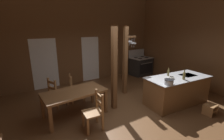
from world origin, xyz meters
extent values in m
cube|color=brown|center=(0.00, 0.00, -0.05)|extent=(8.17, 7.65, 0.10)
cube|color=brown|center=(0.00, 3.50, 2.10)|extent=(8.17, 0.14, 4.20)
cube|color=brown|center=(3.76, 0.00, 2.10)|extent=(0.14, 7.65, 4.20)
cube|color=white|center=(-1.66, 3.42, 1.02)|extent=(1.00, 0.01, 2.05)
cube|color=white|center=(0.37, 3.42, 1.02)|extent=(0.84, 0.01, 2.05)
cube|color=brown|center=(1.77, -0.30, 0.45)|extent=(2.16, 1.06, 0.90)
cube|color=#A8AAB2|center=(1.77, -0.30, 0.91)|extent=(2.23, 1.12, 0.02)
cube|color=black|center=(2.24, -0.34, 0.92)|extent=(0.55, 0.44, 0.00)
cube|color=black|center=(1.80, 0.12, 0.05)|extent=(1.99, 0.19, 0.10)
cube|color=#262626|center=(3.02, 2.82, 0.45)|extent=(1.16, 0.85, 0.90)
cube|color=black|center=(3.05, 2.44, 0.42)|extent=(0.93, 0.09, 0.52)
cylinder|color=#A8AAB2|center=(3.05, 2.41, 0.70)|extent=(0.82, 0.09, 0.02)
cube|color=#A8AAB2|center=(3.02, 2.82, 0.92)|extent=(1.20, 0.89, 0.03)
cube|color=#A8AAB2|center=(2.99, 3.18, 1.12)|extent=(1.14, 0.14, 0.40)
cylinder|color=black|center=(3.28, 2.69, 0.94)|extent=(0.22, 0.22, 0.01)
cylinder|color=black|center=(2.78, 2.65, 0.94)|extent=(0.22, 0.22, 0.01)
cylinder|color=black|center=(3.25, 3.00, 0.94)|extent=(0.22, 0.22, 0.01)
cylinder|color=black|center=(2.76, 2.95, 0.94)|extent=(0.22, 0.22, 0.01)
cylinder|color=black|center=(3.38, 2.45, 0.82)|extent=(0.05, 0.03, 0.04)
cylinder|color=black|center=(3.16, 2.43, 0.82)|extent=(0.05, 0.03, 0.04)
cylinder|color=black|center=(2.94, 2.42, 0.82)|extent=(0.05, 0.03, 0.04)
cylinder|color=black|center=(2.72, 2.40, 0.82)|extent=(0.05, 0.03, 0.04)
cube|color=brown|center=(0.80, 1.28, 1.28)|extent=(0.14, 0.14, 2.55)
cube|color=brown|center=(0.98, 1.27, 2.14)|extent=(0.51, 0.10, 0.06)
cylinder|color=#A8AAB2|center=(0.97, 1.27, 2.07)|extent=(0.01, 0.01, 0.15)
cylinder|color=#A8AAB2|center=(0.97, 1.27, 1.97)|extent=(0.21, 0.21, 0.04)
cylinder|color=#A8AAB2|center=(0.97, 1.27, 1.89)|extent=(0.02, 0.02, 0.14)
cylinder|color=#A8AAB2|center=(1.08, 1.27, 2.04)|extent=(0.01, 0.01, 0.21)
cylinder|color=#A8AAB2|center=(1.08, 1.27, 1.91)|extent=(0.21, 0.21, 0.04)
cylinder|color=#A8AAB2|center=(1.08, 1.27, 1.83)|extent=(0.02, 0.02, 0.14)
cylinder|color=#A8AAB2|center=(1.18, 1.26, 2.03)|extent=(0.01, 0.01, 0.23)
cylinder|color=#A8AAB2|center=(1.18, 1.26, 1.89)|extent=(0.17, 0.17, 0.04)
cylinder|color=#A8AAB2|center=(1.18, 1.26, 1.81)|extent=(0.02, 0.02, 0.14)
cube|color=brown|center=(-0.18, 0.51, 1.28)|extent=(0.14, 0.14, 2.55)
cube|color=#9E7044|center=(2.00, -1.29, 0.28)|extent=(0.37, 0.29, 0.04)
cube|color=#9E7044|center=(1.84, -1.30, 0.13)|extent=(0.05, 0.28, 0.26)
cube|color=#9E7044|center=(2.16, -1.29, 0.13)|extent=(0.05, 0.28, 0.26)
cube|color=#9E7044|center=(2.00, -1.29, 0.14)|extent=(0.33, 0.29, 0.03)
cube|color=brown|center=(-1.35, 0.75, 0.71)|extent=(1.77, 1.04, 0.06)
cube|color=brown|center=(-2.17, 1.07, 0.34)|extent=(0.09, 0.09, 0.68)
cube|color=brown|center=(-0.60, 1.20, 0.34)|extent=(0.09, 0.09, 0.68)
cube|color=brown|center=(-2.11, 0.29, 0.34)|extent=(0.09, 0.09, 0.68)
cube|color=brown|center=(-0.54, 0.42, 0.34)|extent=(0.09, 0.09, 0.68)
cube|color=#9E7044|center=(-1.19, -0.08, 0.43)|extent=(0.47, 0.47, 0.04)
cube|color=#9E7044|center=(-1.39, -0.26, 0.21)|extent=(0.05, 0.05, 0.41)
cube|color=#9E7044|center=(-1.36, 0.12, 0.21)|extent=(0.05, 0.05, 0.41)
cube|color=#9E7044|center=(-1.02, -0.29, 0.47)|extent=(0.05, 0.05, 0.95)
cube|color=#9E7044|center=(-0.99, 0.09, 0.47)|extent=(0.05, 0.05, 0.95)
cube|color=#9E7044|center=(-1.00, -0.10, 0.84)|extent=(0.07, 0.38, 0.07)
cube|color=#9E7044|center=(-1.00, -0.10, 0.65)|extent=(0.07, 0.38, 0.07)
cube|color=#9E7044|center=(-1.61, 1.61, 0.43)|extent=(0.57, 0.57, 0.04)
cube|color=#9E7044|center=(-1.50, 1.85, 0.21)|extent=(0.06, 0.06, 0.41)
cube|color=#9E7044|center=(-1.37, 1.49, 0.21)|extent=(0.06, 0.06, 0.41)
cube|color=#9E7044|center=(-1.86, 1.72, 0.47)|extent=(0.06, 0.06, 0.95)
cube|color=#9E7044|center=(-1.73, 1.36, 0.47)|extent=(0.06, 0.06, 0.95)
cube|color=#9E7044|center=(-1.79, 1.54, 0.84)|extent=(0.17, 0.37, 0.07)
cube|color=#9E7044|center=(-1.79, 1.54, 0.65)|extent=(0.17, 0.37, 0.07)
cube|color=#9E7044|center=(-0.99, 1.59, 0.43)|extent=(0.51, 0.51, 0.04)
cube|color=#9E7044|center=(-0.77, 1.74, 0.21)|extent=(0.06, 0.06, 0.41)
cube|color=#9E7044|center=(-0.84, 1.37, 0.21)|extent=(0.06, 0.06, 0.41)
cube|color=#9E7044|center=(-1.15, 1.81, 0.47)|extent=(0.06, 0.06, 0.95)
cube|color=#9E7044|center=(-1.21, 1.43, 0.47)|extent=(0.06, 0.06, 0.95)
cube|color=#9E7044|center=(-1.18, 1.62, 0.84)|extent=(0.10, 0.38, 0.07)
cube|color=#9E7044|center=(-1.18, 1.62, 0.65)|extent=(0.10, 0.38, 0.07)
cylinder|color=#A8AAB2|center=(0.93, -0.60, 0.99)|extent=(0.25, 0.25, 0.14)
cylinder|color=black|center=(0.93, -0.60, 1.06)|extent=(0.26, 0.26, 0.01)
cylinder|color=#A8AAB2|center=(0.79, -0.60, 1.02)|extent=(0.05, 0.02, 0.02)
cylinder|color=#A8AAB2|center=(1.07, -0.60, 1.02)|extent=(0.05, 0.02, 0.02)
cylinder|color=silver|center=(1.45, -0.29, 0.94)|extent=(0.16, 0.16, 0.06)
cylinder|color=black|center=(1.45, -0.29, 0.97)|extent=(0.13, 0.13, 0.00)
cylinder|color=brown|center=(1.69, -0.55, 1.03)|extent=(0.08, 0.08, 0.22)
cylinder|color=brown|center=(1.69, -0.55, 1.18)|extent=(0.03, 0.03, 0.08)
cylinder|color=brown|center=(1.60, -0.04, 1.02)|extent=(0.06, 0.06, 0.20)
cylinder|color=brown|center=(1.60, -0.04, 1.15)|extent=(0.03, 0.03, 0.07)
camera|label=1|loc=(-2.58, -3.23, 2.45)|focal=24.84mm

